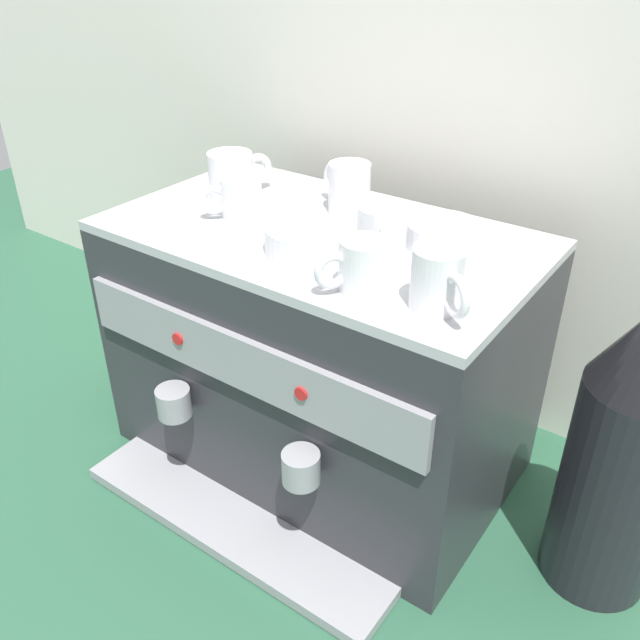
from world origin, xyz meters
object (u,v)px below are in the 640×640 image
Objects in this scene: espresso_machine at (318,352)px; milk_pitcher at (148,343)px; coffee_grinder at (626,451)px; ceramic_cup_0 at (239,198)px; ceramic_cup_3 at (382,234)px; ceramic_bowl_1 at (306,240)px; ceramic_cup_2 at (361,266)px; ceramic_cup_4 at (439,281)px; ceramic_bowl_0 at (442,235)px; ceramic_cup_1 at (233,174)px; ceramic_cup_5 at (348,187)px.

espresso_machine is 0.49m from milk_pitcher.
coffee_grinder is (0.50, 0.02, 0.02)m from espresso_machine.
ceramic_cup_3 reaches higher than ceramic_cup_0.
coffee_grinder is at bearing 11.15° from ceramic_bowl_1.
ceramic_cup_2 is at bearing -11.42° from milk_pitcher.
ceramic_cup_4 reaches higher than ceramic_bowl_1.
ceramic_bowl_1 is at bearing -138.08° from ceramic_bowl_0.
ceramic_cup_4 reaches higher than ceramic_bowl_0.
ceramic_bowl_1 is 0.64m from milk_pitcher.
ceramic_cup_1 is 0.76m from coffee_grinder.
ceramic_cup_1 reaches higher than ceramic_cup_0.
espresso_machine is at bearing 112.47° from ceramic_bowl_1.
ceramic_cup_2 is 0.14m from ceramic_bowl_1.
ceramic_cup_5 is 0.98× the size of ceramic_bowl_0.
ceramic_cup_2 is 0.76m from milk_pitcher.
ceramic_cup_0 is 0.81× the size of ceramic_cup_5.
ceramic_cup_1 reaches higher than ceramic_bowl_1.
ceramic_cup_3 is (0.34, -0.07, 0.00)m from ceramic_cup_1.
espresso_machine is 6.99× the size of ceramic_cup_4.
ceramic_bowl_0 is (0.32, 0.09, -0.02)m from ceramic_cup_0.
ceramic_cup_1 reaches higher than espresso_machine.
ceramic_cup_4 reaches higher than espresso_machine.
ceramic_cup_2 is 0.45m from coffee_grinder.
ceramic_bowl_1 is (-0.10, -0.04, -0.02)m from ceramic_cup_3.
ceramic_cup_3 is 1.03× the size of ceramic_cup_4.
ceramic_cup_3 is at bearing -0.52° from ceramic_cup_0.
ceramic_cup_1 is 1.06× the size of ceramic_bowl_0.
espresso_machine is 0.39m from ceramic_cup_4.
ceramic_cup_0 reaches higher than milk_pitcher.
ceramic_cup_4 is (0.40, -0.08, 0.01)m from ceramic_cup_0.
ceramic_bowl_1 is 0.95× the size of milk_pitcher.
ceramic_cup_4 is (0.26, -0.11, 0.27)m from espresso_machine.
ceramic_cup_2 is 0.77× the size of ceramic_bowl_1.
ceramic_cup_1 is at bearing 167.92° from ceramic_cup_3.
milk_pitcher is at bearing 179.58° from espresso_machine.
ceramic_cup_0 is at bearing -175.41° from coffee_grinder.
milk_pitcher is at bearing 171.59° from ceramic_bowl_1.
coffee_grinder is at bearing -8.10° from ceramic_cup_5.
ceramic_cup_4 is at bearing 6.49° from ceramic_cup_2.
ceramic_cup_1 is at bearing 162.00° from ceramic_cup_4.
ceramic_cup_1 is 0.41m from ceramic_cup_2.
ceramic_cup_5 reaches higher than ceramic_bowl_1.
ceramic_cup_4 is 0.91× the size of ceramic_cup_5.
coffee_grinder is at bearing 4.59° from ceramic_cup_0.
ceramic_cup_1 reaches higher than milk_pitcher.
ceramic_bowl_1 is 0.53m from coffee_grinder.
milk_pitcher is (-0.50, 0.07, -0.40)m from ceramic_bowl_1.
ceramic_cup_3 is 0.45m from coffee_grinder.
ceramic_cup_1 reaches higher than coffee_grinder.
coffee_grinder is (0.51, -0.07, -0.25)m from ceramic_cup_5.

